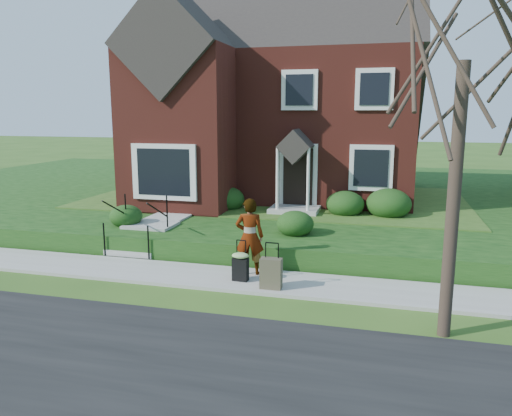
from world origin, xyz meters
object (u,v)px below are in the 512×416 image
(suitcase_olive, at_px, (271,273))
(front_steps, at_px, (144,234))
(suitcase_black, at_px, (240,265))
(woman, at_px, (250,236))
(tree_verge, at_px, (466,31))

(suitcase_olive, bearing_deg, front_steps, 150.78)
(suitcase_black, height_order, suitcase_olive, suitcase_olive)
(woman, bearing_deg, tree_verge, 140.97)
(front_steps, bearing_deg, suitcase_olive, -28.64)
(front_steps, xyz_separation_m, tree_verge, (7.72, -3.67, 4.66))
(suitcase_olive, relative_size, tree_verge, 0.14)
(suitcase_olive, xyz_separation_m, tree_verge, (3.45, -1.34, 4.72))
(front_steps, height_order, suitcase_black, front_steps)
(woman, relative_size, suitcase_black, 1.93)
(tree_verge, bearing_deg, suitcase_black, 158.71)
(front_steps, height_order, suitcase_olive, front_steps)
(front_steps, xyz_separation_m, woman, (3.54, -1.48, 0.52))
(woman, height_order, suitcase_olive, woman)
(front_steps, height_order, tree_verge, tree_verge)
(woman, distance_m, suitcase_black, 0.76)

